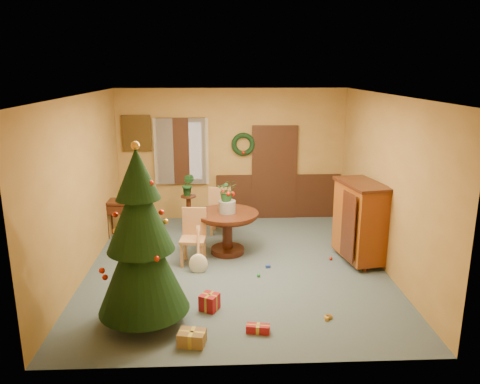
{
  "coord_description": "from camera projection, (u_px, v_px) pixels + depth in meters",
  "views": [
    {
      "loc": [
        -0.27,
        -7.44,
        3.31
      ],
      "look_at": [
        0.08,
        0.4,
        1.22
      ],
      "focal_mm": 35.0,
      "sensor_mm": 36.0,
      "label": 1
    }
  ],
  "objects": [
    {
      "name": "gift_b",
      "position": [
        210.0,
        302.0,
        6.59
      ],
      "size": [
        0.31,
        0.31,
        0.24
      ],
      "color": "maroon",
      "rests_on": "floor"
    },
    {
      "name": "chair_near",
      "position": [
        194.0,
        234.0,
        8.11
      ],
      "size": [
        0.47,
        0.47,
        0.97
      ],
      "color": "#A76C43",
      "rests_on": "floor"
    },
    {
      "name": "toy_b",
      "position": [
        259.0,
        275.0,
        7.65
      ],
      "size": [
        0.06,
        0.06,
        0.06
      ],
      "primitive_type": "sphere",
      "color": "#227F3B",
      "rests_on": "floor"
    },
    {
      "name": "stand_plant",
      "position": [
        188.0,
        185.0,
        9.44
      ],
      "size": [
        0.3,
        0.27,
        0.46
      ],
      "primitive_type": "imported",
      "rotation": [
        0.0,
        0.0,
        -0.3
      ],
      "color": "#19471E",
      "rests_on": "plant_stand"
    },
    {
      "name": "gift_d",
      "position": [
        258.0,
        329.0,
        6.04
      ],
      "size": [
        0.32,
        0.18,
        0.11
      ],
      "color": "maroon",
      "rests_on": "floor"
    },
    {
      "name": "writing_desk",
      "position": [
        126.0,
        209.0,
        9.35
      ],
      "size": [
        0.88,
        0.47,
        0.76
      ],
      "color": "#33170B",
      "rests_on": "floor"
    },
    {
      "name": "gift_a",
      "position": [
        192.0,
        338.0,
        5.77
      ],
      "size": [
        0.37,
        0.3,
        0.18
      ],
      "color": "brown",
      "rests_on": "floor"
    },
    {
      "name": "chair_far",
      "position": [
        221.0,
        209.0,
        9.46
      ],
      "size": [
        0.51,
        0.51,
        1.03
      ],
      "color": "#A76C43",
      "rests_on": "floor"
    },
    {
      "name": "toy_e",
      "position": [
        329.0,
        317.0,
        6.38
      ],
      "size": [
        0.09,
        0.06,
        0.05
      ],
      "primitive_type": "cube",
      "rotation": [
        0.0,
        0.0,
        0.16
      ],
      "color": "gold",
      "rests_on": "floor"
    },
    {
      "name": "dining_table",
      "position": [
        227.0,
        225.0,
        8.51
      ],
      "size": [
        1.14,
        1.14,
        0.78
      ],
      "color": "#33170B",
      "rests_on": "floor"
    },
    {
      "name": "guitar",
      "position": [
        198.0,
        252.0,
        7.74
      ],
      "size": [
        0.33,
        0.49,
        0.72
      ],
      "primitive_type": null,
      "rotation": [
        -0.49,
        0.0,
        -0.03
      ],
      "color": "beige",
      "rests_on": "floor"
    },
    {
      "name": "toy_a",
      "position": [
        268.0,
        266.0,
        8.0
      ],
      "size": [
        0.09,
        0.06,
        0.05
      ],
      "primitive_type": "cube",
      "rotation": [
        0.0,
        0.0,
        0.18
      ],
      "color": "#2741AB",
      "rests_on": "floor"
    },
    {
      "name": "toy_c",
      "position": [
        326.0,
        318.0,
        6.35
      ],
      "size": [
        0.06,
        0.08,
        0.05
      ],
      "primitive_type": "cube",
      "rotation": [
        0.0,
        0.0,
        1.48
      ],
      "color": "#B98722",
      "rests_on": "floor"
    },
    {
      "name": "room_envelope",
      "position": [
        241.0,
        170.0,
        10.38
      ],
      "size": [
        5.5,
        5.5,
        5.5
      ],
      "color": "#394852",
      "rests_on": "ground"
    },
    {
      "name": "urn",
      "position": [
        227.0,
        207.0,
        8.43
      ],
      "size": [
        0.3,
        0.3,
        0.22
      ],
      "primitive_type": "cylinder",
      "color": "slate",
      "rests_on": "dining_table"
    },
    {
      "name": "christmas_tree",
      "position": [
        141.0,
        241.0,
        5.97
      ],
      "size": [
        1.19,
        1.19,
        2.46
      ],
      "color": "#382111",
      "rests_on": "floor"
    },
    {
      "name": "centerpiece_plant",
      "position": [
        227.0,
        190.0,
        8.35
      ],
      "size": [
        0.36,
        0.31,
        0.4
      ],
      "primitive_type": "imported",
      "color": "#1E4C23",
      "rests_on": "urn"
    },
    {
      "name": "plant_stand",
      "position": [
        189.0,
        210.0,
        9.58
      ],
      "size": [
        0.31,
        0.31,
        0.8
      ],
      "color": "#33170B",
      "rests_on": "floor"
    },
    {
      "name": "gift_c",
      "position": [
        161.0,
        272.0,
        7.66
      ],
      "size": [
        0.32,
        0.32,
        0.15
      ],
      "color": "brown",
      "rests_on": "floor"
    },
    {
      "name": "toy_d",
      "position": [
        331.0,
        258.0,
        8.32
      ],
      "size": [
        0.06,
        0.06,
        0.06
      ],
      "primitive_type": "sphere",
      "color": "#AD1C0B",
      "rests_on": "floor"
    },
    {
      "name": "sideboard",
      "position": [
        360.0,
        220.0,
        8.1
      ],
      "size": [
        0.78,
        1.21,
        1.43
      ],
      "color": "#581C0A",
      "rests_on": "floor"
    }
  ]
}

